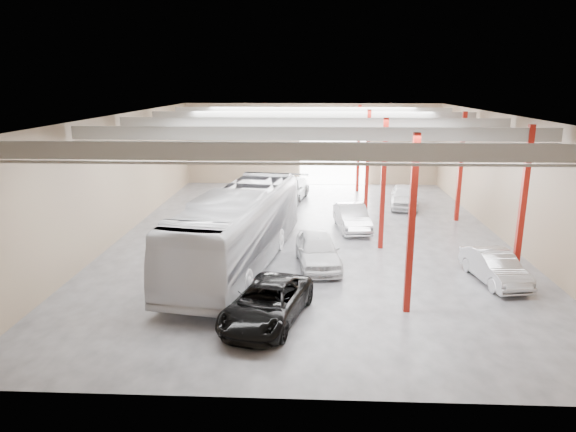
# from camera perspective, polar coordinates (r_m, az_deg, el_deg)

# --- Properties ---
(depot_shell) EXTENTS (22.12, 32.12, 7.06)m
(depot_shell) POSITION_cam_1_polar(r_m,az_deg,el_deg) (29.56, 2.90, 7.29)
(depot_shell) COLOR #49494E
(depot_shell) RESTS_ON ground
(coach_bus) EXTENTS (5.37, 13.87, 3.77)m
(coach_bus) POSITION_cam_1_polar(r_m,az_deg,el_deg) (25.10, -5.50, -1.31)
(coach_bus) COLOR silver
(coach_bus) RESTS_ON ground
(black_sedan) EXTENTS (3.71, 5.72, 1.46)m
(black_sedan) POSITION_cam_1_polar(r_m,az_deg,el_deg) (19.53, -2.34, -9.63)
(black_sedan) COLOR black
(black_sedan) RESTS_ON ground
(car_row_a) EXTENTS (2.49, 5.05, 1.65)m
(car_row_a) POSITION_cam_1_polar(r_m,az_deg,el_deg) (25.11, 3.31, -3.78)
(car_row_a) COLOR white
(car_row_a) RESTS_ON ground
(car_row_b) EXTENTS (2.19, 4.86, 1.55)m
(car_row_b) POSITION_cam_1_polar(r_m,az_deg,el_deg) (31.47, 7.11, -0.15)
(car_row_b) COLOR silver
(car_row_b) RESTS_ON ground
(car_row_c) EXTENTS (3.30, 6.02, 1.65)m
(car_row_c) POSITION_cam_1_polar(r_m,az_deg,el_deg) (39.11, 0.16, 2.96)
(car_row_c) COLOR gray
(car_row_c) RESTS_ON ground
(car_right_near) EXTENTS (2.16, 4.52, 1.43)m
(car_right_near) POSITION_cam_1_polar(r_m,az_deg,el_deg) (24.97, 21.99, -5.25)
(car_right_near) COLOR #ACADB1
(car_right_near) RESTS_ON ground
(car_right_far) EXTENTS (2.55, 4.91, 1.59)m
(car_right_far) POSITION_cam_1_polar(r_m,az_deg,el_deg) (37.84, 12.78, 2.15)
(car_right_far) COLOR white
(car_right_far) RESTS_ON ground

